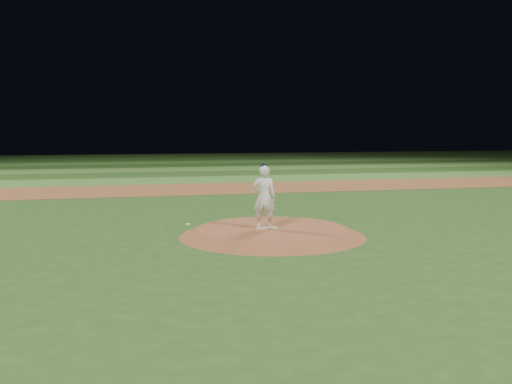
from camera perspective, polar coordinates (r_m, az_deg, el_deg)
name	(u,v)px	position (r m, az deg, el deg)	size (l,w,h in m)	color
ground	(272,236)	(16.92, 1.62, -4.42)	(120.00, 120.00, 0.00)	#28501A
infield_dirt_band	(202,189)	(30.51, -5.38, 0.33)	(70.00, 6.00, 0.02)	brown
outfield_stripe_0	(190,180)	(35.94, -6.67, 1.20)	(70.00, 5.00, 0.02)	#437C2D
outfield_stripe_1	(181,174)	(40.89, -7.54, 1.79)	(70.00, 5.00, 0.02)	#244E19
outfield_stripe_2	(174,169)	(45.85, -8.23, 2.25)	(70.00, 5.00, 0.02)	#41762B
outfield_stripe_3	(168,166)	(50.81, -8.78, 2.62)	(70.00, 5.00, 0.02)	#1F3F14
outfield_stripe_4	(164,163)	(55.79, -9.23, 2.93)	(70.00, 5.00, 0.02)	#346524
outfield_stripe_5	(160,160)	(60.77, -9.61, 3.18)	(70.00, 5.00, 0.02)	#254C18
pitchers_mound	(272,232)	(16.89, 1.62, -4.00)	(5.50, 5.50, 0.25)	brown
pitching_rubber	(266,228)	(16.75, 1.04, -3.60)	(0.64, 0.16, 0.03)	silver
rosin_bag	(188,224)	(17.36, -6.81, -3.23)	(0.14, 0.14, 0.07)	white
pitcher_on_mound	(264,197)	(16.57, 0.82, -0.48)	(0.80, 0.68, 1.92)	white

